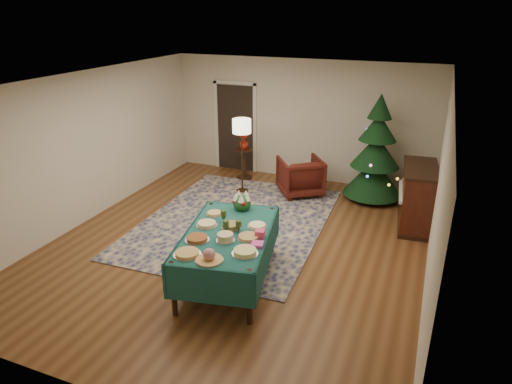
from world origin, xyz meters
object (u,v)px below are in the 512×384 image
at_px(potted_plant, 244,145).
at_px(side_table, 244,164).
at_px(floor_lamp, 242,131).
at_px(piano, 417,197).
at_px(buffet_table, 228,242).
at_px(gift_box, 260,234).
at_px(christmas_tree, 376,153).
at_px(armchair, 300,174).

bearing_deg(potted_plant, side_table, 180.00).
height_order(floor_lamp, piano, floor_lamp).
height_order(buffet_table, floor_lamp, floor_lamp).
bearing_deg(gift_box, floor_lamp, 117.39).
relative_size(floor_lamp, christmas_tree, 0.73).
xyz_separation_m(armchair, potted_plant, (-1.48, 0.43, 0.38)).
height_order(side_table, christmas_tree, christmas_tree).
bearing_deg(piano, floor_lamp, 174.55).
height_order(gift_box, potted_plant, potted_plant).
distance_m(side_table, piano, 4.02).
distance_m(side_table, christmas_tree, 3.01).
bearing_deg(piano, gift_box, -123.42).
distance_m(floor_lamp, christmas_tree, 2.76).
xyz_separation_m(floor_lamp, christmas_tree, (2.66, 0.66, -0.37)).
relative_size(buffet_table, side_table, 3.14).
distance_m(buffet_table, floor_lamp, 3.54).
relative_size(floor_lamp, side_table, 2.25).
bearing_deg(floor_lamp, christmas_tree, 14.00).
bearing_deg(side_table, christmas_tree, -2.10).
distance_m(floor_lamp, side_table, 1.30).
xyz_separation_m(buffet_table, side_table, (-1.48, 4.02, -0.29)).
bearing_deg(christmas_tree, buffet_table, -110.49).
bearing_deg(armchair, potted_plant, -50.62).
bearing_deg(piano, christmas_tree, 132.47).
height_order(christmas_tree, piano, christmas_tree).
distance_m(armchair, floor_lamp, 1.54).
bearing_deg(christmas_tree, gift_box, -104.22).
bearing_deg(armchair, buffet_table, 55.66).
relative_size(buffet_table, gift_box, 17.60).
distance_m(floor_lamp, piano, 3.68).
relative_size(buffet_table, floor_lamp, 1.39).
relative_size(christmas_tree, piano, 1.62).
xyz_separation_m(gift_box, floor_lamp, (-1.67, 3.23, 0.51)).
relative_size(gift_box, side_table, 0.18).
height_order(gift_box, floor_lamp, floor_lamp).
bearing_deg(potted_plant, armchair, -16.26).
distance_m(buffet_table, piano, 3.76).
relative_size(potted_plant, christmas_tree, 0.18).
relative_size(side_table, potted_plant, 1.84).
xyz_separation_m(buffet_table, floor_lamp, (-1.19, 3.25, 0.72)).
relative_size(floor_lamp, piano, 1.18).
bearing_deg(side_table, buffet_table, -69.79).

